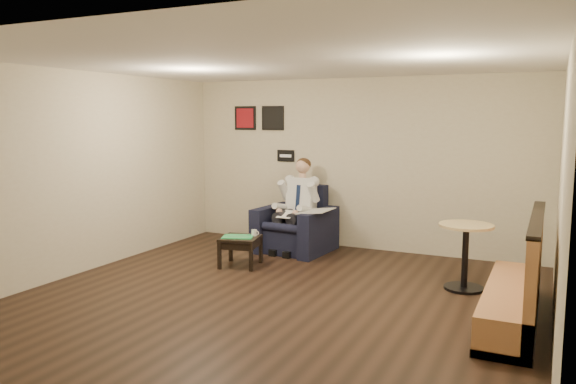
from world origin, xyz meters
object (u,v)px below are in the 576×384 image
at_px(armchair, 295,219).
at_px(smartphone, 247,235).
at_px(seated_man, 291,209).
at_px(green_folder, 238,237).
at_px(side_table, 240,251).
at_px(banquette, 513,270).
at_px(cafe_table, 465,257).
at_px(coffee_mug, 254,233).

height_order(armchair, smartphone, armchair).
xyz_separation_m(seated_man, green_folder, (-0.34, -1.09, -0.28)).
xyz_separation_m(seated_man, side_table, (-0.31, -1.06, -0.50)).
height_order(banquette, cafe_table, banquette).
distance_m(seated_man, coffee_mug, 0.96).
height_order(armchair, banquette, banquette).
height_order(seated_man, cafe_table, seated_man).
distance_m(armchair, seated_man, 0.24).
height_order(seated_man, side_table, seated_man).
xyz_separation_m(seated_man, banquette, (3.42, -1.81, -0.15)).
distance_m(coffee_mug, smartphone, 0.14).
bearing_deg(banquette, side_table, 168.67).
bearing_deg(coffee_mug, banquette, -14.03).
bearing_deg(seated_man, cafe_table, -11.69).
distance_m(green_folder, cafe_table, 3.16).
distance_m(smartphone, banquette, 3.83).
distance_m(side_table, banquette, 3.83).
distance_m(seated_man, banquette, 3.88).
xyz_separation_m(banquette, cafe_table, (-0.61, 0.99, -0.15)).
relative_size(armchair, smartphone, 7.99).
bearing_deg(green_folder, armchair, 74.02).
bearing_deg(seated_man, green_folder, -102.63).
height_order(side_table, green_folder, green_folder).
xyz_separation_m(armchair, side_table, (-0.33, -1.20, -0.31)).
relative_size(green_folder, banquette, 0.20).
bearing_deg(green_folder, seated_man, 72.68).
xyz_separation_m(seated_man, smartphone, (-0.30, -0.90, -0.28)).
bearing_deg(seated_man, armchair, 90.00).
bearing_deg(coffee_mug, green_folder, -134.81).
xyz_separation_m(green_folder, smartphone, (0.04, 0.19, -0.00)).
xyz_separation_m(green_folder, coffee_mug, (0.17, 0.17, 0.04)).
relative_size(green_folder, smartphone, 3.21).
bearing_deg(armchair, side_table, -100.50).
relative_size(side_table, smartphone, 3.93).
bearing_deg(green_folder, cafe_table, 4.74).
xyz_separation_m(armchair, coffee_mug, (-0.18, -1.05, -0.04)).
xyz_separation_m(side_table, banquette, (3.74, -0.75, 0.35)).
height_order(side_table, coffee_mug, coffee_mug).
height_order(armchair, coffee_mug, armchair).
bearing_deg(smartphone, armchair, 71.91).
distance_m(green_folder, smartphone, 0.19).
bearing_deg(side_table, green_folder, -134.81).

